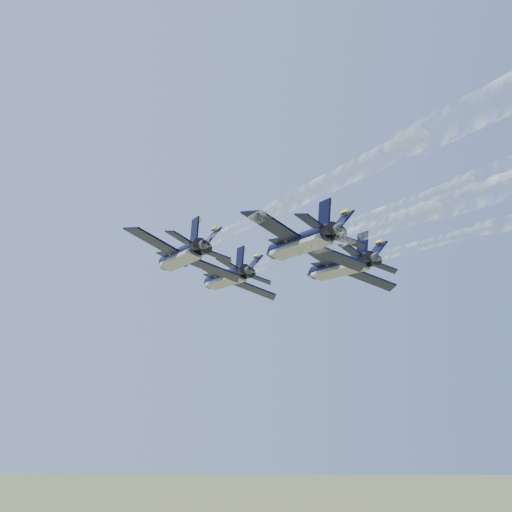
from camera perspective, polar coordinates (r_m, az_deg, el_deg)
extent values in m
cylinder|color=black|center=(103.32, -2.16, -1.56)|extent=(4.19, 14.59, 2.39)
cone|color=black|center=(111.41, -3.60, -2.21)|extent=(2.73, 3.10, 2.39)
ellipsoid|color=black|center=(106.93, -2.69, -1.56)|extent=(1.63, 2.75, 1.22)
cube|color=gray|center=(103.14, -2.29, -1.91)|extent=(3.31, 13.04, 1.05)
cube|color=black|center=(101.65, -3.85, -0.68)|extent=(6.85, 5.68, 2.48)
cube|color=#FFEF0D|center=(103.42, -4.13, -0.79)|extent=(5.39, 2.81, 2.45)
cube|color=black|center=(103.43, -0.22, -2.38)|extent=(6.48, 4.52, 2.48)
cube|color=#FFEF0D|center=(105.17, -0.56, -2.47)|extent=(5.75, 1.45, 2.45)
cube|color=black|center=(96.37, -2.02, -0.39)|extent=(3.19, 2.83, 1.17)
cube|color=black|center=(97.53, 0.33, -1.51)|extent=(3.04, 2.36, 1.17)
cube|color=black|center=(97.84, -1.16, 0.00)|extent=(0.64, 2.41, 2.83)
cube|color=black|center=(98.30, -0.21, -0.45)|extent=(2.21, 2.61, 2.29)
cylinder|color=black|center=(96.07, -0.96, -0.82)|extent=(1.70, 1.49, 1.55)
cylinder|color=black|center=(96.32, -0.45, -1.06)|extent=(1.70, 1.49, 1.55)
cylinder|color=black|center=(88.25, -5.43, 0.06)|extent=(4.19, 14.59, 2.39)
cone|color=black|center=(96.45, -6.81, -0.83)|extent=(2.73, 3.10, 2.39)
ellipsoid|color=black|center=(91.91, -5.91, -0.01)|extent=(1.63, 2.75, 1.22)
cube|color=gray|center=(88.07, -5.60, -0.35)|extent=(3.31, 13.04, 1.05)
cube|color=black|center=(86.81, -7.47, 1.12)|extent=(6.85, 5.68, 2.48)
cube|color=#FFEF0D|center=(88.60, -7.72, 0.95)|extent=(5.39, 2.81, 2.45)
cube|color=black|center=(88.14, -3.16, -0.92)|extent=(6.48, 4.52, 2.48)
cube|color=#FFEF0D|center=(89.90, -3.50, -1.04)|extent=(5.75, 1.45, 2.45)
cube|color=black|center=(81.37, -5.54, 1.57)|extent=(3.19, 2.83, 1.17)
cube|color=black|center=(82.24, -2.71, 0.22)|extent=(3.04, 2.36, 1.17)
cube|color=black|center=(82.77, -4.46, 2.00)|extent=(0.64, 2.41, 2.83)
cube|color=black|center=(83.12, -3.33, 1.46)|extent=(2.21, 2.61, 2.29)
cylinder|color=black|center=(80.93, -4.30, 1.07)|extent=(1.70, 1.49, 1.55)
cylinder|color=black|center=(81.12, -3.69, 0.78)|extent=(1.70, 1.49, 1.55)
cylinder|color=black|center=(95.38, 6.17, -0.74)|extent=(4.19, 14.59, 2.39)
cone|color=black|center=(103.01, 3.98, -1.51)|extent=(2.73, 3.10, 2.39)
ellipsoid|color=black|center=(98.82, 5.30, -0.77)|extent=(1.63, 2.75, 1.22)
cube|color=gray|center=(95.16, 6.04, -1.12)|extent=(3.31, 13.04, 1.05)
cube|color=black|center=(93.32, 4.50, 0.23)|extent=(6.85, 5.68, 2.48)
cube|color=#FFEF0D|center=(94.99, 4.04, 0.10)|extent=(5.39, 2.81, 2.45)
cube|color=black|center=(95.99, 8.23, -1.62)|extent=(6.48, 4.52, 2.48)
cube|color=#FFEF0D|center=(97.61, 7.72, -1.73)|extent=(5.75, 1.45, 2.45)
cube|color=black|center=(88.58, 6.96, 0.60)|extent=(3.19, 2.83, 1.17)
cube|color=black|center=(90.32, 9.37, -0.63)|extent=(3.04, 2.36, 1.17)
cube|color=black|center=(90.27, 7.75, 1.00)|extent=(0.64, 2.41, 2.83)
cube|color=black|center=(90.97, 8.71, 0.50)|extent=(2.21, 2.61, 2.29)
cylinder|color=black|center=(88.55, 8.14, 0.13)|extent=(1.70, 1.49, 1.55)
cylinder|color=black|center=(88.93, 8.66, -0.13)|extent=(1.70, 1.49, 1.55)
cylinder|color=black|center=(80.76, 3.32, 1.03)|extent=(4.19, 14.59, 2.39)
cone|color=black|center=(88.53, 1.02, -0.02)|extent=(2.73, 3.10, 2.39)
ellipsoid|color=black|center=(84.27, 2.41, 0.92)|extent=(1.63, 2.75, 1.22)
cube|color=gray|center=(80.53, 3.16, 0.59)|extent=(3.31, 13.04, 1.05)
cube|color=black|center=(78.90, 1.26, 2.22)|extent=(6.85, 5.68, 2.48)
cube|color=#FFEF0D|center=(80.60, 0.79, 2.02)|extent=(5.39, 2.81, 2.45)
cube|color=black|center=(81.16, 5.77, -0.03)|extent=(6.48, 4.52, 2.48)
cube|color=#FFEF0D|center=(82.82, 5.22, -0.18)|extent=(5.75, 1.45, 2.45)
cube|color=black|center=(73.98, 4.01, 2.79)|extent=(3.19, 2.83, 1.17)
cube|color=black|center=(75.48, 6.95, 1.28)|extent=(3.04, 2.36, 1.17)
cube|color=black|center=(75.63, 5.00, 3.22)|extent=(0.64, 2.41, 2.83)
cube|color=black|center=(76.23, 6.17, 2.62)|extent=(2.21, 2.61, 2.29)
cylinder|color=black|center=(73.84, 5.41, 2.24)|extent=(1.70, 1.49, 1.55)
cylinder|color=black|center=(74.16, 6.04, 1.91)|extent=(1.70, 1.49, 1.55)
cylinder|color=white|center=(86.78, 1.70, 0.20)|extent=(3.97, 21.52, 1.27)
cylinder|color=white|center=(68.93, 8.25, 3.17)|extent=(4.44, 21.58, 1.75)
cylinder|color=white|center=(71.48, -1.52, 2.56)|extent=(3.97, 21.52, 1.27)
cylinder|color=white|center=(53.46, 5.85, 7.21)|extent=(4.44, 21.58, 1.75)
cylinder|color=white|center=(80.14, 12.04, 1.34)|extent=(3.97, 21.52, 1.27)
cylinder|color=white|center=(65.26, 9.84, 4.01)|extent=(3.97, 21.52, 1.27)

